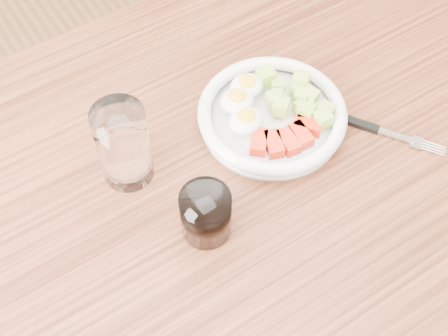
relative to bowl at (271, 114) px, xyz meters
The scene contains 5 objects.
dining_table 0.18m from the bowl, 151.89° to the right, with size 1.50×0.90×0.77m.
bowl is the anchor object (origin of this frame).
fork 0.16m from the bowl, 37.31° to the right, with size 0.13×0.19×0.01m.
water_glass 0.26m from the bowl, behind, with size 0.08×0.08×0.14m, color white.
coffee_glass 0.23m from the bowl, 150.25° to the right, with size 0.08×0.08×0.09m.
Camera 1 is at (-0.30, -0.44, 1.60)m, focal length 50.00 mm.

